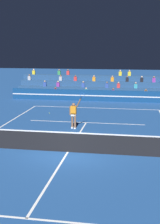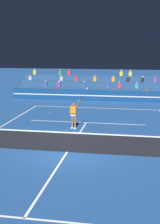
% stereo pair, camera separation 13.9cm
% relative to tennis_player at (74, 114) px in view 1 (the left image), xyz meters
% --- Properties ---
extents(ground_plane, '(120.00, 120.00, 0.00)m').
position_rel_tennis_player_xyz_m(ground_plane, '(0.56, -4.67, -0.99)').
color(ground_plane, navy).
extents(court_lines, '(11.10, 23.90, 0.01)m').
position_rel_tennis_player_xyz_m(court_lines, '(0.56, -4.67, -0.98)').
color(court_lines, white).
rests_on(court_lines, ground).
extents(tennis_net, '(12.00, 0.10, 1.10)m').
position_rel_tennis_player_xyz_m(tennis_net, '(0.56, -4.67, -0.44)').
color(tennis_net, '#2D6B38').
rests_on(tennis_net, ground).
extents(sponsor_banner_wall, '(18.00, 0.26, 1.10)m').
position_rel_tennis_player_xyz_m(sponsor_banner_wall, '(0.56, 10.81, -0.44)').
color(sponsor_banner_wall, navy).
rests_on(sponsor_banner_wall, ground).
extents(bleacher_stand, '(18.23, 3.80, 2.83)m').
position_rel_tennis_player_xyz_m(bleacher_stand, '(0.58, 13.98, -0.15)').
color(bleacher_stand, navy).
rests_on(bleacher_stand, ground).
extents(tennis_player, '(1.08, 0.38, 2.46)m').
position_rel_tennis_player_xyz_m(tennis_player, '(0.00, 0.00, 0.00)').
color(tennis_player, brown).
rests_on(tennis_player, ground).
extents(tennis_ball, '(0.07, 0.07, 0.07)m').
position_rel_tennis_player_xyz_m(tennis_ball, '(-2.83, 4.30, -0.95)').
color(tennis_ball, '#C6DB33').
rests_on(tennis_ball, ground).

